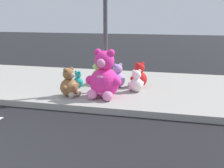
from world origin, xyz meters
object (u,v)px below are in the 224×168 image
(plush_pink_large, at_px, (104,78))
(plush_brown, at_px, (70,85))
(plush_teal, at_px, (78,81))
(plush_lavender, at_px, (117,77))
(plush_red, at_px, (139,77))
(sign_pole, at_px, (105,26))
(plush_white, at_px, (136,83))
(plush_lime, at_px, (98,74))

(plush_pink_large, relative_size, plush_brown, 1.63)
(plush_brown, xyz_separation_m, plush_teal, (-0.13, 0.86, -0.10))
(plush_brown, bearing_deg, plush_lavender, 53.21)
(plush_red, relative_size, plush_teal, 1.48)
(plush_pink_large, xyz_separation_m, plush_lavender, (0.05, 1.13, -0.21))
(plush_pink_large, height_order, plush_teal, plush_pink_large)
(sign_pole, height_order, plush_teal, sign_pole)
(plush_lavender, height_order, plush_white, plush_lavender)
(plush_teal, bearing_deg, plush_brown, -81.62)
(plush_lime, distance_m, plush_red, 1.19)
(sign_pole, bearing_deg, plush_teal, 167.81)
(plush_red, bearing_deg, plush_lavender, -160.66)
(plush_pink_large, distance_m, plush_white, 1.03)
(sign_pole, distance_m, plush_lavender, 1.54)
(plush_white, bearing_deg, plush_lime, 155.21)
(plush_lavender, distance_m, plush_lime, 0.64)
(plush_brown, bearing_deg, plush_pink_large, 6.20)
(plush_white, xyz_separation_m, plush_lime, (-1.22, 0.56, 0.05))
(sign_pole, bearing_deg, plush_red, 44.48)
(sign_pole, bearing_deg, plush_lavender, 71.85)
(plush_teal, bearing_deg, plush_lime, 52.04)
(plush_lavender, distance_m, plush_teal, 1.10)
(plush_brown, height_order, plush_teal, plush_brown)
(plush_white, bearing_deg, plush_red, 92.10)
(plush_red, bearing_deg, plush_teal, -160.93)
(sign_pole, distance_m, plush_pink_large, 1.36)
(plush_brown, bearing_deg, plush_lime, 77.94)
(plush_pink_large, bearing_deg, plush_brown, -173.80)
(plush_pink_large, relative_size, plush_teal, 2.52)
(plush_white, relative_size, plush_lime, 0.83)
(plush_lime, bearing_deg, plush_teal, -127.96)
(sign_pole, bearing_deg, plush_pink_large, -77.91)
(plush_lime, distance_m, plush_brown, 1.45)
(plush_pink_large, bearing_deg, plush_teal, 142.03)
(plush_white, relative_size, plush_teal, 1.26)
(sign_pole, xyz_separation_m, plush_pink_large, (0.13, -0.58, -1.22))
(plush_lavender, xyz_separation_m, plush_white, (0.60, -0.37, -0.03))
(plush_red, bearing_deg, plush_lime, -179.49)
(plush_pink_large, distance_m, plush_red, 1.49)
(sign_pole, xyz_separation_m, plush_red, (0.76, 0.75, -1.42))
(plush_lavender, relative_size, plush_lime, 0.94)
(plush_white, bearing_deg, plush_brown, -150.64)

